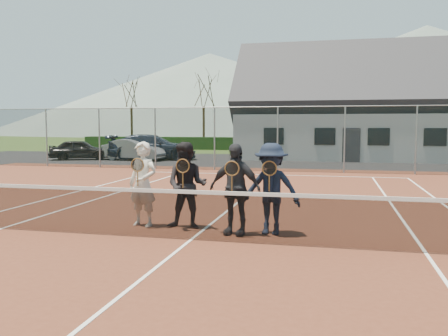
{
  "coord_description": "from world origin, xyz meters",
  "views": [
    {
      "loc": [
        2.59,
        -8.34,
        2.17
      ],
      "look_at": [
        0.28,
        1.5,
        1.25
      ],
      "focal_mm": 38.0,
      "sensor_mm": 36.0,
      "label": 1
    }
  ],
  "objects_px": {
    "car_c": "(152,147)",
    "clubhouse": "(358,97)",
    "car_a": "(80,150)",
    "tennis_net": "(191,213)",
    "player_d": "(271,189)",
    "player_c": "(235,189)",
    "player_a": "(143,184)",
    "car_b": "(134,150)",
    "player_b": "(187,185)"
  },
  "relations": [
    {
      "from": "clubhouse",
      "to": "player_d",
      "type": "xyz_separation_m",
      "value": [
        -2.61,
        -23.15,
        -3.07
      ]
    },
    {
      "from": "car_a",
      "to": "car_b",
      "type": "bearing_deg",
      "value": -107.4
    },
    {
      "from": "car_c",
      "to": "tennis_net",
      "type": "height_order",
      "value": "car_c"
    },
    {
      "from": "player_a",
      "to": "player_d",
      "type": "xyz_separation_m",
      "value": [
        2.75,
        -0.13,
        -0.0
      ]
    },
    {
      "from": "car_a",
      "to": "car_b",
      "type": "relative_size",
      "value": 0.94
    },
    {
      "from": "player_b",
      "to": "player_a",
      "type": "bearing_deg",
      "value": 179.58
    },
    {
      "from": "player_b",
      "to": "car_a",
      "type": "bearing_deg",
      "value": 125.74
    },
    {
      "from": "car_c",
      "to": "clubhouse",
      "type": "xyz_separation_m",
      "value": [
        12.54,
        4.59,
        3.2
      ]
    },
    {
      "from": "car_c",
      "to": "player_d",
      "type": "distance_m",
      "value": 21.05
    },
    {
      "from": "player_b",
      "to": "player_d",
      "type": "height_order",
      "value": "same"
    },
    {
      "from": "car_a",
      "to": "player_c",
      "type": "bearing_deg",
      "value": -164.43
    },
    {
      "from": "player_a",
      "to": "car_c",
      "type": "bearing_deg",
      "value": 111.27
    },
    {
      "from": "car_c",
      "to": "tennis_net",
      "type": "bearing_deg",
      "value": -168.91
    },
    {
      "from": "player_a",
      "to": "player_c",
      "type": "xyz_separation_m",
      "value": [
        2.06,
        -0.32,
        -0.0
      ]
    },
    {
      "from": "player_c",
      "to": "player_d",
      "type": "relative_size",
      "value": 1.0
    },
    {
      "from": "car_c",
      "to": "car_b",
      "type": "bearing_deg",
      "value": 121.5
    },
    {
      "from": "car_c",
      "to": "clubhouse",
      "type": "relative_size",
      "value": 0.35
    },
    {
      "from": "car_c",
      "to": "player_a",
      "type": "relative_size",
      "value": 3.02
    },
    {
      "from": "car_a",
      "to": "player_d",
      "type": "xyz_separation_m",
      "value": [
        14.25,
        -17.47,
        0.29
      ]
    },
    {
      "from": "player_c",
      "to": "car_a",
      "type": "bearing_deg",
      "value": 127.52
    },
    {
      "from": "car_b",
      "to": "player_d",
      "type": "relative_size",
      "value": 2.2
    },
    {
      "from": "player_c",
      "to": "player_d",
      "type": "xyz_separation_m",
      "value": [
        0.69,
        0.19,
        -0.0
      ]
    },
    {
      "from": "car_c",
      "to": "player_a",
      "type": "distance_m",
      "value": 19.78
    },
    {
      "from": "car_b",
      "to": "player_c",
      "type": "bearing_deg",
      "value": -140.35
    },
    {
      "from": "clubhouse",
      "to": "player_b",
      "type": "height_order",
      "value": "clubhouse"
    },
    {
      "from": "car_a",
      "to": "tennis_net",
      "type": "height_order",
      "value": "car_a"
    },
    {
      "from": "car_a",
      "to": "car_b",
      "type": "height_order",
      "value": "car_b"
    },
    {
      "from": "car_c",
      "to": "player_a",
      "type": "height_order",
      "value": "player_a"
    },
    {
      "from": "player_b",
      "to": "tennis_net",
      "type": "bearing_deg",
      "value": -68.37
    },
    {
      "from": "car_a",
      "to": "player_d",
      "type": "height_order",
      "value": "player_d"
    },
    {
      "from": "player_c",
      "to": "player_d",
      "type": "distance_m",
      "value": 0.71
    },
    {
      "from": "tennis_net",
      "to": "player_a",
      "type": "xyz_separation_m",
      "value": [
        -1.36,
        0.97,
        0.38
      ]
    },
    {
      "from": "car_b",
      "to": "clubhouse",
      "type": "relative_size",
      "value": 0.25
    },
    {
      "from": "player_a",
      "to": "car_b",
      "type": "bearing_deg",
      "value": 114.46
    },
    {
      "from": "clubhouse",
      "to": "car_a",
      "type": "bearing_deg",
      "value": -161.37
    },
    {
      "from": "player_c",
      "to": "player_d",
      "type": "bearing_deg",
      "value": 15.8
    },
    {
      "from": "tennis_net",
      "to": "clubhouse",
      "type": "xyz_separation_m",
      "value": [
        4.0,
        24.0,
        3.45
      ]
    },
    {
      "from": "car_a",
      "to": "tennis_net",
      "type": "bearing_deg",
      "value": -166.86
    },
    {
      "from": "car_b",
      "to": "clubhouse",
      "type": "height_order",
      "value": "clubhouse"
    },
    {
      "from": "player_c",
      "to": "tennis_net",
      "type": "bearing_deg",
      "value": -137.11
    },
    {
      "from": "car_c",
      "to": "tennis_net",
      "type": "distance_m",
      "value": 21.2
    },
    {
      "from": "car_c",
      "to": "player_d",
      "type": "relative_size",
      "value": 3.02
    },
    {
      "from": "player_b",
      "to": "car_b",
      "type": "bearing_deg",
      "value": 117.04
    },
    {
      "from": "player_a",
      "to": "player_c",
      "type": "bearing_deg",
      "value": -8.88
    },
    {
      "from": "car_b",
      "to": "clubhouse",
      "type": "distance_m",
      "value": 14.81
    },
    {
      "from": "car_a",
      "to": "car_c",
      "type": "height_order",
      "value": "car_c"
    },
    {
      "from": "tennis_net",
      "to": "player_b",
      "type": "bearing_deg",
      "value": 111.63
    },
    {
      "from": "clubhouse",
      "to": "car_c",
      "type": "bearing_deg",
      "value": -159.88
    },
    {
      "from": "car_c",
      "to": "player_c",
      "type": "xyz_separation_m",
      "value": [
        9.24,
        -18.76,
        0.13
      ]
    },
    {
      "from": "car_b",
      "to": "player_b",
      "type": "bearing_deg",
      "value": -142.63
    }
  ]
}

